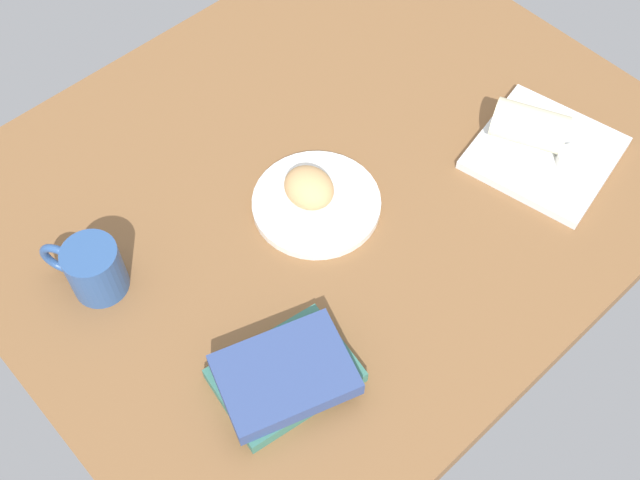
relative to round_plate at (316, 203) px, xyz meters
The scene contains 8 objects.
dining_table 6.68cm from the round_plate, 32.00° to the left, with size 110.00×90.00×4.00cm, color brown.
round_plate is the anchor object (origin of this frame).
scone_pastry 3.53cm from the round_plate, 109.65° to the left, with size 8.28×7.15×5.18cm, color tan.
square_plate 38.58cm from the round_plate, 27.44° to the right, with size 21.06×21.06×1.60cm, color white.
sauce_cup 41.60cm from the round_plate, 32.73° to the right, with size 5.30×5.30×2.01cm.
breakfast_wrap 36.70cm from the round_plate, 22.61° to the right, with size 6.28×6.28×11.80cm, color beige.
book_stack 29.97cm from the round_plate, 140.54° to the right, with size 20.87×17.30×5.02cm.
coffee_mug 35.08cm from the round_plate, 161.33° to the left, with size 8.81×11.96×8.78cm.
Camera 1 is at (-53.99, -57.09, 104.67)cm, focal length 44.42 mm.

